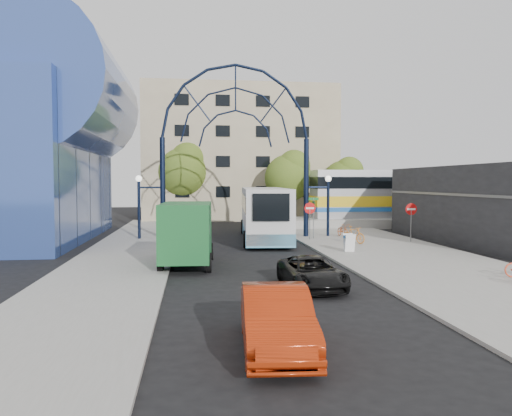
{
  "coord_description": "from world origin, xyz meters",
  "views": [
    {
      "loc": [
        -2.92,
        -20.54,
        3.97
      ],
      "look_at": [
        0.41,
        6.0,
        2.57
      ],
      "focal_mm": 35.0,
      "sensor_mm": 36.0,
      "label": 1
    }
  ],
  "objects": [
    {
      "name": "plaza_west",
      "position": [
        -6.5,
        6.0,
        0.06
      ],
      "size": [
        5.0,
        50.0,
        0.12
      ],
      "primitive_type": "cube",
      "color": "gray",
      "rests_on": "ground"
    },
    {
      "name": "do_not_enter_sign",
      "position": [
        11.0,
        10.0,
        1.98
      ],
      "size": [
        0.76,
        0.07,
        2.48
      ],
      "color": "slate",
      "rests_on": "sidewalk_east"
    },
    {
      "name": "apartment_block",
      "position": [
        2.0,
        34.97,
        7.0
      ],
      "size": [
        20.0,
        12.1,
        14.0
      ],
      "color": "tan",
      "rests_on": "ground"
    },
    {
      "name": "tree_north_b",
      "position": [
        -3.88,
        29.93,
        5.27
      ],
      "size": [
        5.12,
        5.12,
        8.0
      ],
      "color": "#382314",
      "rests_on": "ground"
    },
    {
      "name": "street_name_sign",
      "position": [
        5.2,
        12.6,
        2.13
      ],
      "size": [
        0.7,
        0.7,
        2.8
      ],
      "color": "slate",
      "rests_on": "sidewalk_east"
    },
    {
      "name": "ground",
      "position": [
        0.0,
        0.0,
        0.0
      ],
      "size": [
        120.0,
        120.0,
        0.0
      ],
      "primitive_type": "plane",
      "color": "black",
      "rests_on": "ground"
    },
    {
      "name": "gateway_arch",
      "position": [
        0.0,
        14.0,
        8.56
      ],
      "size": [
        13.64,
        0.44,
        12.1
      ],
      "color": "black",
      "rests_on": "ground"
    },
    {
      "name": "train_platform",
      "position": [
        20.0,
        22.0,
        0.4
      ],
      "size": [
        32.0,
        5.0,
        0.8
      ],
      "primitive_type": "cube",
      "color": "gray",
      "rests_on": "ground"
    },
    {
      "name": "city_bus",
      "position": [
        1.93,
        13.64,
        1.85
      ],
      "size": [
        3.87,
        13.09,
        3.55
      ],
      "rotation": [
        0.0,
        0.0,
        -0.08
      ],
      "color": "silver",
      "rests_on": "ground"
    },
    {
      "name": "black_suv",
      "position": [
        1.46,
        -2.45,
        0.59
      ],
      "size": [
        2.13,
        4.3,
        1.17
      ],
      "primitive_type": "imported",
      "rotation": [
        0.0,
        0.0,
        0.04
      ],
      "color": "black",
      "rests_on": "ground"
    },
    {
      "name": "bike_near_a",
      "position": [
        7.54,
        13.46,
        0.57
      ],
      "size": [
        0.81,
        1.78,
        0.9
      ],
      "primitive_type": "imported",
      "rotation": [
        0.0,
        0.0,
        0.13
      ],
      "color": "#CA5D28",
      "rests_on": "sidewalk_east"
    },
    {
      "name": "commercial_block_east",
      "position": [
        16.0,
        10.0,
        2.5
      ],
      "size": [
        6.0,
        16.0,
        5.0
      ],
      "primitive_type": "cube",
      "color": "black",
      "rests_on": "ground"
    },
    {
      "name": "stop_sign",
      "position": [
        4.8,
        12.0,
        1.99
      ],
      "size": [
        0.8,
        0.07,
        2.5
      ],
      "color": "slate",
      "rests_on": "sidewalk_east"
    },
    {
      "name": "train_car",
      "position": [
        20.0,
        22.0,
        2.9
      ],
      "size": [
        25.1,
        3.05,
        4.2
      ],
      "color": "#B7B7BC",
      "rests_on": "train_platform"
    },
    {
      "name": "sandwich_board",
      "position": [
        5.6,
        5.98,
        0.74
      ],
      "size": [
        0.55,
        0.61,
        0.99
      ],
      "color": "white",
      "rests_on": "sidewalk_east"
    },
    {
      "name": "green_truck",
      "position": [
        -3.21,
        3.21,
        1.5
      ],
      "size": [
        2.59,
        6.08,
        3.01
      ],
      "rotation": [
        0.0,
        0.0,
        -0.06
      ],
      "color": "black",
      "rests_on": "ground"
    },
    {
      "name": "bike_near_b",
      "position": [
        7.08,
        9.66,
        0.65
      ],
      "size": [
        1.32,
        1.78,
        1.06
      ],
      "primitive_type": "imported",
      "rotation": [
        0.0,
        0.0,
        0.53
      ],
      "color": "orange",
      "rests_on": "sidewalk_east"
    },
    {
      "name": "transit_hall",
      "position": [
        -15.3,
        15.0,
        6.7
      ],
      "size": [
        16.5,
        18.0,
        14.5
      ],
      "color": "#324C99",
      "rests_on": "ground"
    },
    {
      "name": "tree_north_c",
      "position": [
        12.12,
        27.93,
        4.28
      ],
      "size": [
        4.16,
        4.16,
        6.5
      ],
      "color": "#382314",
      "rests_on": "ground"
    },
    {
      "name": "tree_north_a",
      "position": [
        6.12,
        25.93,
        4.61
      ],
      "size": [
        4.48,
        4.48,
        7.0
      ],
      "color": "#382314",
      "rests_on": "ground"
    },
    {
      "name": "red_sedan",
      "position": [
        -1.0,
        -9.09,
        0.74
      ],
      "size": [
        1.86,
        4.58,
        1.48
      ],
      "primitive_type": "imported",
      "rotation": [
        0.0,
        0.0,
        -0.07
      ],
      "color": "#9F2509",
      "rests_on": "ground"
    },
    {
      "name": "sidewalk_east",
      "position": [
        8.0,
        4.0,
        0.06
      ],
      "size": [
        8.0,
        56.0,
        0.12
      ],
      "primitive_type": "cube",
      "color": "gray",
      "rests_on": "ground"
    }
  ]
}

